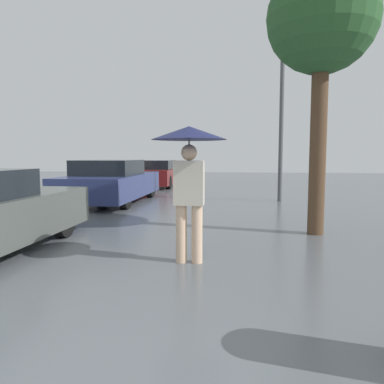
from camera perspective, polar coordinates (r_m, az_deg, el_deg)
The scene contains 5 objects.
pedestrian at distance 4.74m, azimuth -0.45°, elevation 5.43°, with size 0.95×0.95×1.75m.
parked_car_middle at distance 11.34m, azimuth -12.21°, elevation 1.48°, with size 1.88×4.51×1.25m.
parked_car_farthest at distance 16.88m, azimuth -5.41°, elevation 2.72°, with size 1.72×3.93×1.18m.
tree at distance 7.23m, azimuth 19.19°, elevation 23.18°, with size 1.85×1.85×4.61m.
street_lamp at distance 11.70m, azimuth 13.49°, elevation 12.06°, with size 0.30×0.30×4.51m.
Camera 1 is at (0.51, -1.52, 1.38)m, focal length 35.00 mm.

